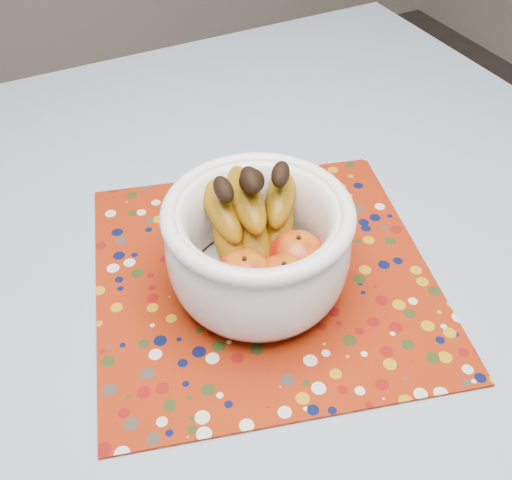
# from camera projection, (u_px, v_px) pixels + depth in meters

# --- Properties ---
(table) EXTENTS (1.20, 1.20, 0.75)m
(table) POSITION_uv_depth(u_px,v_px,m) (243.00, 337.00, 0.78)
(table) COLOR brown
(table) RESTS_ON ground
(tablecloth) EXTENTS (1.32, 1.32, 0.01)m
(tablecloth) POSITION_uv_depth(u_px,v_px,m) (242.00, 296.00, 0.73)
(tablecloth) COLOR slate
(tablecloth) RESTS_ON table
(placemat) EXTENTS (0.50, 0.50, 0.00)m
(placemat) POSITION_uv_depth(u_px,v_px,m) (264.00, 274.00, 0.75)
(placemat) COLOR maroon
(placemat) RESTS_ON tablecloth
(fruit_bowl) EXTENTS (0.23, 0.21, 0.17)m
(fruit_bowl) POSITION_uv_depth(u_px,v_px,m) (260.00, 240.00, 0.68)
(fruit_bowl) COLOR white
(fruit_bowl) RESTS_ON placemat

